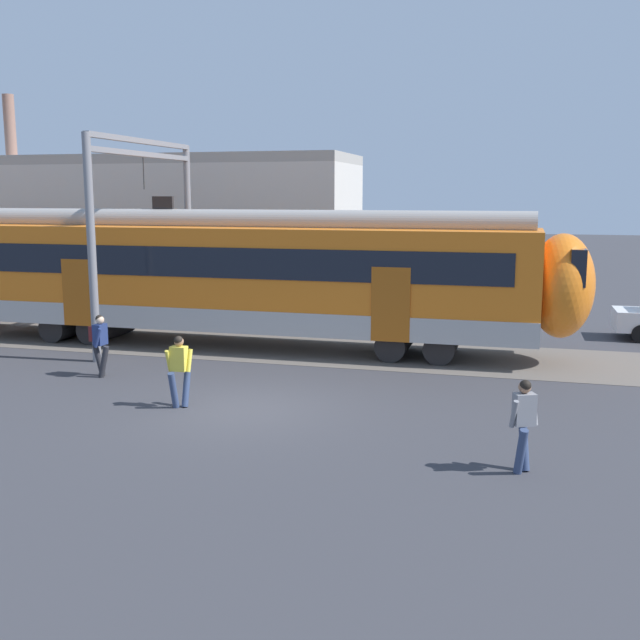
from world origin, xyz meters
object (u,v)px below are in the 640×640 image
at_px(commuter_train, 11,269).
at_px(pedestrian_grey, 524,419).
at_px(pedestrian_navy, 100,340).
at_px(pedestrian_yellow, 179,366).

xyz_separation_m(commuter_train, pedestrian_grey, (17.11, -9.03, -1.29)).
distance_m(commuter_train, pedestrian_grey, 19.39).
bearing_deg(pedestrian_grey, commuter_train, 152.18).
bearing_deg(pedestrian_navy, pedestrian_grey, -21.47).
xyz_separation_m(pedestrian_yellow, pedestrian_grey, (7.53, -2.13, 0.00)).
height_order(commuter_train, pedestrian_yellow, commuter_train).
xyz_separation_m(pedestrian_navy, pedestrian_grey, (10.86, -4.27, -0.03)).
relative_size(pedestrian_navy, pedestrian_yellow, 1.00).
relative_size(commuter_train, pedestrian_navy, 22.83).
height_order(pedestrian_navy, pedestrian_grey, same).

